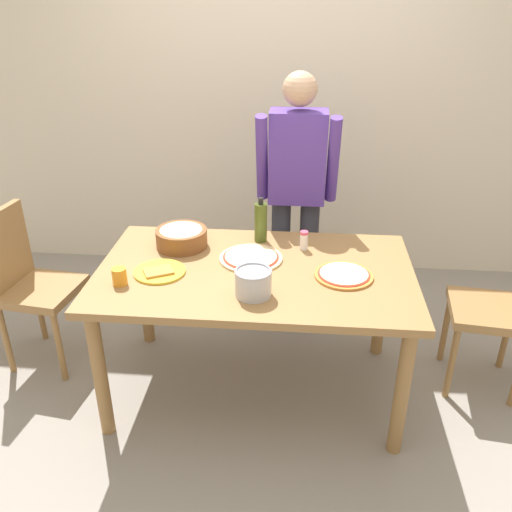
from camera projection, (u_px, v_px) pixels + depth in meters
ground at (255, 387)px, 3.10m from camera, size 8.00×8.00×0.00m
wall_back at (275, 100)px, 3.93m from camera, size 5.60×0.10×2.60m
dining_table at (255, 285)px, 2.80m from camera, size 1.60×0.96×0.76m
person_cook at (297, 187)px, 3.33m from camera, size 0.49×0.25×1.62m
chair_wooden_left at (28, 279)px, 3.11m from camera, size 0.45×0.45×0.95m
chair_wooden_right at (505, 302)px, 2.89m from camera, size 0.45×0.45×0.95m
pizza_raw_on_board at (251, 258)px, 2.85m from camera, size 0.33×0.33×0.02m
pizza_cooked_on_tray at (344, 275)px, 2.68m from camera, size 0.29×0.29×0.02m
plate_with_slice at (159, 272)px, 2.72m from camera, size 0.26×0.26×0.02m
popcorn_bowl at (181, 236)px, 2.97m from camera, size 0.28×0.28×0.11m
olive_oil_bottle at (260, 222)px, 3.01m from camera, size 0.07×0.07×0.26m
steel_pot at (253, 282)px, 2.50m from camera, size 0.17×0.17×0.13m
cup_orange at (119, 276)px, 2.60m from camera, size 0.07×0.07×0.08m
salt_shaker at (304, 240)px, 2.94m from camera, size 0.04×0.04×0.11m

